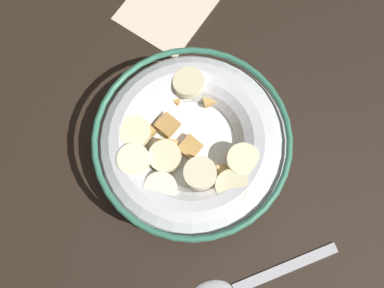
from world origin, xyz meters
TOP-DOWN VIEW (x-y plane):
  - ground_plane at (0.00, 0.00)cm, footprint 137.49×137.49cm
  - cereal_bowl at (0.07, -0.03)cm, footprint 18.88×18.88cm

SIDE VIEW (x-z plane):
  - ground_plane at x=0.00cm, z-range -2.00..0.00cm
  - cereal_bowl at x=0.07cm, z-range 0.01..5.68cm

